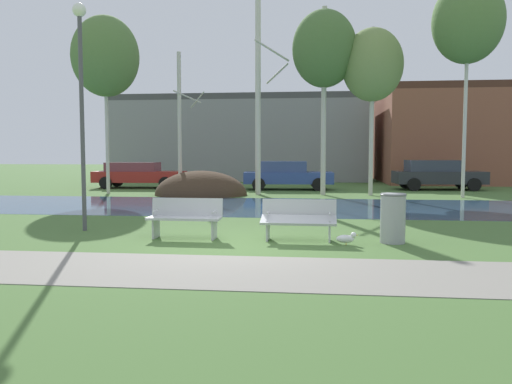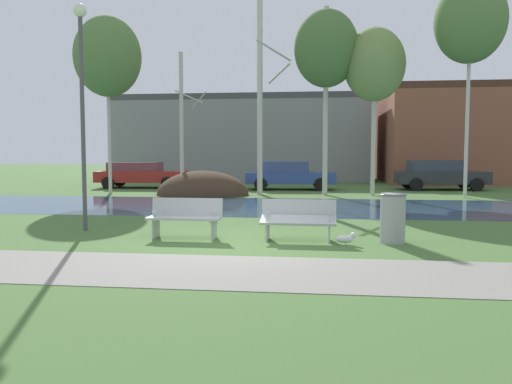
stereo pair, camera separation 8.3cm
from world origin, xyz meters
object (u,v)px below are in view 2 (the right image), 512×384
Objects in this scene: trash_bin at (393,217)px; parked_hatch_third_dark at (439,174)px; bench_left at (185,217)px; bench_right at (298,218)px; streetlamp at (82,80)px; parked_sedan_second_blue at (288,175)px; seagull at (346,238)px; parked_van_nearest_red at (141,174)px.

parked_hatch_third_dark reaches higher than trash_bin.
bench_left is at bearing 179.04° from trash_bin.
streetlamp is at bearing 171.20° from bench_right.
parked_sedan_second_blue is at bearing 101.31° from trash_bin.
streetlamp is (-6.15, 1.22, 3.45)m from seagull.
parked_van_nearest_red is 7.93m from parked_sedan_second_blue.
trash_bin is at bearing -7.00° from streetlamp.
bench_right is at bearing 0.00° from bench_left.
parked_sedan_second_blue is at bearing 84.82° from bench_left.
seagull is at bearing -23.20° from bench_right.
trash_bin reaches higher than bench_right.
streetlamp is at bearing -75.34° from parked_van_nearest_red.
bench_left reaches higher than seagull.
streetlamp reaches higher than trash_bin.
bench_left is 1.00× the size of bench_right.
parked_sedan_second_blue is at bearing -2.41° from parked_van_nearest_red.
parked_van_nearest_red reaches higher than seagull.
bench_right is at bearing 156.80° from seagull.
trash_bin is at bearing -78.69° from parked_sedan_second_blue.
parked_sedan_second_blue is (7.92, -0.33, 0.03)m from parked_van_nearest_red.
bench_right is 0.35× the size of parked_sedan_second_blue.
trash_bin reaches higher than seagull.
streetlamp is at bearing -127.55° from parked_hatch_third_dark.
seagull is 17.29m from parked_hatch_third_dark.
streetlamp is 1.20× the size of parked_hatch_third_dark.
parked_van_nearest_red is (-10.98, 15.62, 0.20)m from trash_bin.
bench_right is 3.60× the size of seagull.
bench_left is 15.28m from parked_sedan_second_blue.
seagull is 0.10× the size of parked_sedan_second_blue.
seagull is at bearing -6.96° from bench_left.
parked_sedan_second_blue is at bearing 94.14° from bench_right.
bench_left is 16.87m from parked_van_nearest_red.
seagull is at bearing -160.16° from trash_bin.
parked_hatch_third_dark reaches higher than bench_right.
parked_sedan_second_blue is 1.02× the size of parked_hatch_third_dark.
streetlamp reaches higher than seagull.
parked_hatch_third_dark is at bearing 60.67° from bench_left.
bench_left is 4.18m from streetlamp.
seagull is 0.10× the size of parked_hatch_third_dark.
bench_right is at bearing 177.83° from trash_bin.
seagull is 0.09× the size of parked_van_nearest_red.
parked_hatch_third_dark is (4.53, 16.03, 0.25)m from trash_bin.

